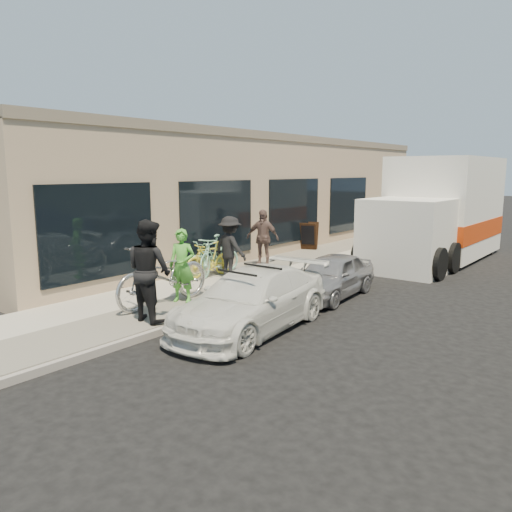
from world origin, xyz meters
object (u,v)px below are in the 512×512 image
Objects in this scene: sandwich_board at (309,236)px; man_standing at (149,270)px; cruiser_bike_c at (210,260)px; woman_rider at (182,266)px; sedan_white at (252,300)px; sedan_silver at (331,276)px; tandem_bike at (164,275)px; cruiser_bike_a at (213,255)px; bystander_a at (230,247)px; moving_truck at (439,215)px; bike_rack at (227,253)px; cruiser_bike_b at (214,257)px; bystander_b at (263,238)px.

man_standing reaches higher than sandwich_board.
cruiser_bike_c is (-1.86, 3.60, -0.50)m from man_standing.
woman_rider is 1.43m from man_standing.
cruiser_bike_c is (-3.47, 2.50, 0.05)m from sedan_white.
sedan_silver is at bearing 31.30° from woman_rider.
tandem_bike is 3.23m from cruiser_bike_a.
sandwich_board reaches higher than cruiser_bike_c.
bystander_a is (-2.93, 2.72, 0.40)m from sedan_white.
sedan_white is 9.93m from moving_truck.
bike_rack is 4.91m from sedan_white.
bike_rack is at bearing 92.93° from cruiser_bike_b.
cruiser_bike_a is 1.16× the size of cruiser_bike_c.
cruiser_bike_a is (-1.95, 3.83, -0.43)m from man_standing.
cruiser_bike_a is at bearing 137.67° from sedan_white.
sandwich_board is 0.24× the size of sedan_white.
tandem_bike is at bearing -103.22° from moving_truck.
bystander_a is at bearing -99.24° from sandwich_board.
sandwich_board is 0.54× the size of cruiser_bike_a.
bike_rack is 0.53× the size of woman_rider.
woman_rider is 0.94× the size of bystander_b.
bike_rack is at bearing -105.56° from sandwich_board.
tandem_bike reaches higher than bike_rack.
bike_rack is 3.82m from tandem_bike.
bystander_b is (0.19, 2.10, 0.38)m from cruiser_bike_c.
bystander_a is 0.97× the size of bystander_b.
sedan_white is 4.62m from cruiser_bike_b.
woman_rider reaches higher than sandwich_board.
man_standing is 4.47m from cruiser_bike_b.
tandem_bike is at bearing -57.31° from cruiser_bike_b.
moving_truck is (3.74, 6.53, 0.86)m from bike_rack.
man_standing is at bearing -150.32° from sedan_white.
cruiser_bike_c is (-1.26, 2.71, -0.17)m from tandem_bike.
sedan_white is 2.28× the size of cruiser_bike_b.
cruiser_bike_c is at bearing -104.97° from sandwich_board.
bystander_b reaches higher than tandem_bike.
sedan_white is 0.58× the size of moving_truck.
tandem_bike reaches higher than sedan_silver.
woman_rider is 0.90× the size of cruiser_bike_b.
moving_truck is 4.48× the size of cruiser_bike_c.
cruiser_bike_a is at bearing -114.44° from bystander_b.
bike_rack is at bearing 171.85° from sedan_silver.
cruiser_bike_a is at bearing -117.44° from moving_truck.
bike_rack is at bearing 71.18° from cruiser_bike_a.
sandwich_board reaches higher than cruiser_bike_b.
sedan_white is at bearing -26.22° from cruiser_bike_c.
sandwich_board is at bearing 79.08° from woman_rider.
woman_rider is 4.53m from bystander_b.
bystander_a is at bearing 31.63° from cruiser_bike_c.
bystander_b is (-1.17, 4.38, 0.05)m from woman_rider.
cruiser_bike_b is at bearing -117.41° from bystander_b.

